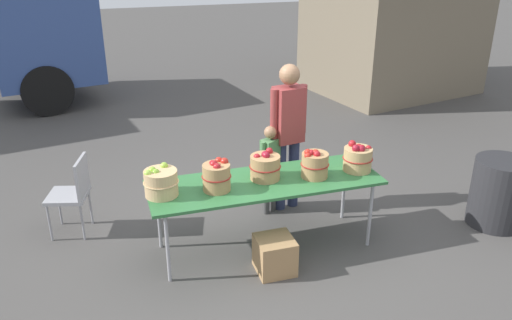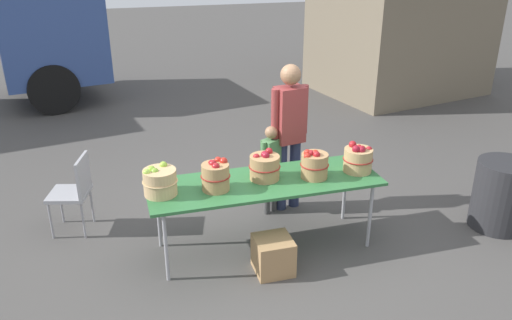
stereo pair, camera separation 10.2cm
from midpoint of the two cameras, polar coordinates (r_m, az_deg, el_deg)
The scene contains 13 objects.
ground_plane at distance 5.49m, azimuth 0.41°, elevation -9.38°, with size 40.00×40.00×0.00m, color #474442.
market_table at distance 5.14m, azimuth 0.43°, elevation -2.71°, with size 2.30×0.76×0.75m.
apple_basket_green_0 at distance 4.88m, azimuth -10.99°, elevation -2.42°, with size 0.33×0.33×0.29m.
apple_basket_red_0 at distance 4.90m, azimuth -4.93°, elevation -1.77°, with size 0.28×0.28×0.30m.
apple_basket_red_1 at distance 5.11m, azimuth 0.43°, elevation -0.73°, with size 0.32×0.32×0.29m.
apple_basket_red_2 at distance 5.17m, azimuth 5.87°, elevation -0.46°, with size 0.29×0.29×0.30m.
apple_basket_red_3 at distance 5.39m, azimuth 10.56°, elevation 0.23°, with size 0.31×0.31×0.30m.
vendor_adult at distance 5.82m, azimuth 3.04°, elevation 3.68°, with size 0.45×0.28×1.71m.
child_customer at distance 5.84m, azimuth 1.04°, elevation -0.31°, with size 0.25×0.21×1.06m.
food_kiosk at distance 11.08m, azimuth 14.63°, elevation 14.49°, with size 4.00×3.53×2.74m.
folding_chair at distance 5.82m, azimuth -19.84°, elevation -3.09°, with size 0.49×0.49×0.86m.
trash_barrel at distance 6.27m, azimuth 24.66°, elevation -3.26°, with size 0.60×0.60×0.76m, color #262628.
produce_crate at distance 5.03m, azimuth 1.48°, elevation -10.35°, with size 0.35×0.35×0.35m, color #A87F51.
Camera 1 is at (-1.46, -4.37, 2.98)m, focal length 36.51 mm.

